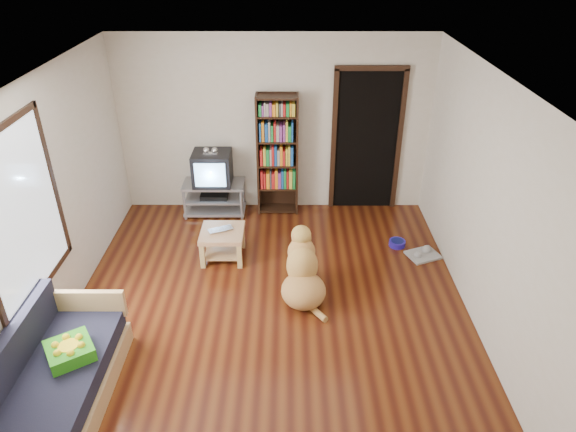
{
  "coord_description": "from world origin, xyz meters",
  "views": [
    {
      "loc": [
        0.22,
        -4.6,
        3.8
      ],
      "look_at": [
        0.21,
        0.54,
        0.9
      ],
      "focal_mm": 32.0,
      "sensor_mm": 36.0,
      "label": 1
    }
  ],
  "objects_px": {
    "dog_bowl": "(397,243)",
    "sofa": "(53,385)",
    "coffee_table": "(223,239)",
    "laptop": "(222,231)",
    "grey_rag": "(423,255)",
    "green_cushion": "(70,351)",
    "bookshelf": "(277,149)",
    "dog": "(303,273)",
    "tv_stand": "(215,197)",
    "crt_tv": "(213,167)"
  },
  "relations": [
    {
      "from": "tv_stand",
      "to": "sofa",
      "type": "xyz_separation_m",
      "value": [
        -0.97,
        -3.63,
        -0.01
      ]
    },
    {
      "from": "dog",
      "to": "tv_stand",
      "type": "bearing_deg",
      "value": 122.65
    },
    {
      "from": "sofa",
      "to": "dog",
      "type": "xyz_separation_m",
      "value": [
        2.25,
        1.64,
        0.04
      ]
    },
    {
      "from": "dog_bowl",
      "to": "dog",
      "type": "height_order",
      "value": "dog"
    },
    {
      "from": "sofa",
      "to": "coffee_table",
      "type": "bearing_deg",
      "value": 63.02
    },
    {
      "from": "green_cushion",
      "to": "tv_stand",
      "type": "xyz_separation_m",
      "value": [
        0.85,
        3.44,
        -0.21
      ]
    },
    {
      "from": "tv_stand",
      "to": "bookshelf",
      "type": "height_order",
      "value": "bookshelf"
    },
    {
      "from": "green_cushion",
      "to": "crt_tv",
      "type": "height_order",
      "value": "crt_tv"
    },
    {
      "from": "dog_bowl",
      "to": "sofa",
      "type": "relative_size",
      "value": 0.12
    },
    {
      "from": "coffee_table",
      "to": "tv_stand",
      "type": "bearing_deg",
      "value": 102.02
    },
    {
      "from": "laptop",
      "to": "bookshelf",
      "type": "height_order",
      "value": "bookshelf"
    },
    {
      "from": "crt_tv",
      "to": "bookshelf",
      "type": "distance_m",
      "value": 0.99
    },
    {
      "from": "grey_rag",
      "to": "coffee_table",
      "type": "xyz_separation_m",
      "value": [
        -2.64,
        -0.03,
        0.27
      ]
    },
    {
      "from": "grey_rag",
      "to": "sofa",
      "type": "height_order",
      "value": "sofa"
    },
    {
      "from": "dog_bowl",
      "to": "coffee_table",
      "type": "distance_m",
      "value": 2.37
    },
    {
      "from": "crt_tv",
      "to": "sofa",
      "type": "bearing_deg",
      "value": -104.93
    },
    {
      "from": "tv_stand",
      "to": "dog",
      "type": "height_order",
      "value": "dog"
    },
    {
      "from": "green_cushion",
      "to": "sofa",
      "type": "bearing_deg",
      "value": -155.75
    },
    {
      "from": "sofa",
      "to": "grey_rag",
      "type": "bearing_deg",
      "value": 32.32
    },
    {
      "from": "bookshelf",
      "to": "green_cushion",
      "type": "bearing_deg",
      "value": -117.02
    },
    {
      "from": "sofa",
      "to": "coffee_table",
      "type": "relative_size",
      "value": 3.27
    },
    {
      "from": "tv_stand",
      "to": "coffee_table",
      "type": "height_order",
      "value": "tv_stand"
    },
    {
      "from": "grey_rag",
      "to": "sofa",
      "type": "distance_m",
      "value": 4.59
    },
    {
      "from": "laptop",
      "to": "crt_tv",
      "type": "height_order",
      "value": "crt_tv"
    },
    {
      "from": "crt_tv",
      "to": "sofa",
      "type": "distance_m",
      "value": 3.81
    },
    {
      "from": "grey_rag",
      "to": "dog",
      "type": "relative_size",
      "value": 0.41
    },
    {
      "from": "laptop",
      "to": "coffee_table",
      "type": "bearing_deg",
      "value": 65.26
    },
    {
      "from": "laptop",
      "to": "sofa",
      "type": "xyz_separation_m",
      "value": [
        -1.23,
        -2.39,
        -0.15
      ]
    },
    {
      "from": "sofa",
      "to": "green_cushion",
      "type": "bearing_deg",
      "value": 57.47
    },
    {
      "from": "tv_stand",
      "to": "bookshelf",
      "type": "distance_m",
      "value": 1.2
    },
    {
      "from": "green_cushion",
      "to": "grey_rag",
      "type": "distance_m",
      "value": 4.4
    },
    {
      "from": "green_cushion",
      "to": "bookshelf",
      "type": "distance_m",
      "value": 4.0
    },
    {
      "from": "tv_stand",
      "to": "crt_tv",
      "type": "height_order",
      "value": "crt_tv"
    },
    {
      "from": "dog_bowl",
      "to": "dog",
      "type": "relative_size",
      "value": 0.22
    },
    {
      "from": "green_cushion",
      "to": "crt_tv",
      "type": "relative_size",
      "value": 0.66
    },
    {
      "from": "laptop",
      "to": "coffee_table",
      "type": "distance_m",
      "value": 0.14
    },
    {
      "from": "crt_tv",
      "to": "coffee_table",
      "type": "xyz_separation_m",
      "value": [
        0.26,
        -1.23,
        -0.46
      ]
    },
    {
      "from": "sofa",
      "to": "dog",
      "type": "relative_size",
      "value": 1.82
    },
    {
      "from": "tv_stand",
      "to": "crt_tv",
      "type": "xyz_separation_m",
      "value": [
        0.0,
        0.02,
        0.47
      ]
    },
    {
      "from": "green_cushion",
      "to": "grey_rag",
      "type": "xyz_separation_m",
      "value": [
        3.75,
        2.25,
        -0.47
      ]
    },
    {
      "from": "dog_bowl",
      "to": "sofa",
      "type": "height_order",
      "value": "sofa"
    },
    {
      "from": "dog_bowl",
      "to": "crt_tv",
      "type": "relative_size",
      "value": 0.38
    },
    {
      "from": "dog_bowl",
      "to": "sofa",
      "type": "distance_m",
      "value": 4.48
    },
    {
      "from": "green_cushion",
      "to": "bookshelf",
      "type": "relative_size",
      "value": 0.21
    },
    {
      "from": "dog",
      "to": "dog_bowl",
      "type": "bearing_deg",
      "value": 38.83
    },
    {
      "from": "crt_tv",
      "to": "coffee_table",
      "type": "distance_m",
      "value": 1.34
    },
    {
      "from": "laptop",
      "to": "grey_rag",
      "type": "xyz_separation_m",
      "value": [
        2.64,
        0.06,
        -0.4
      ]
    },
    {
      "from": "dog_bowl",
      "to": "tv_stand",
      "type": "bearing_deg",
      "value": 160.23
    },
    {
      "from": "laptop",
      "to": "green_cushion",
      "type": "bearing_deg",
      "value": -141.52
    },
    {
      "from": "dog_bowl",
      "to": "dog",
      "type": "distance_m",
      "value": 1.71
    }
  ]
}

